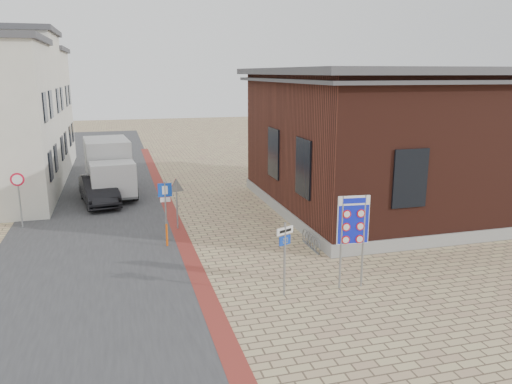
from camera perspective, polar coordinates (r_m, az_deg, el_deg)
ground at (r=16.73m, az=0.56°, el=-9.70°), size 120.00×120.00×0.00m
road_strip at (r=30.50m, az=-17.54°, el=0.40°), size 7.00×60.00×0.02m
curb_strip at (r=25.72m, az=-10.01°, el=-1.52°), size 0.60×40.00×0.02m
brick_building at (r=25.70m, az=15.73°, el=6.05°), size 13.00×13.00×6.80m
townhouse_far at (r=39.41m, az=-25.74°, el=8.66°), size 7.40×6.40×8.30m
bike_rack at (r=19.40m, az=6.30°, el=-5.63°), size 0.08×1.80×0.60m
sedan at (r=26.80m, az=-17.52°, el=0.24°), size 2.26×4.66×1.47m
box_truck at (r=28.60m, az=-16.46°, el=2.77°), size 2.83×5.88×2.98m
border_sign at (r=15.56m, az=11.04°, el=-3.37°), size 1.01×0.15×2.97m
essen_sign at (r=14.93m, az=3.30°, el=-6.41°), size 0.59×0.28×2.30m
parking_sign at (r=19.95m, az=-10.33°, el=-1.01°), size 0.54×0.07×2.46m
yield_sign at (r=21.46m, az=-9.08°, el=0.04°), size 0.78×0.19×2.19m
speed_sign at (r=23.66m, az=-25.49°, el=0.10°), size 0.58×0.07×2.44m
bollard at (r=19.71m, az=-10.15°, el=-4.88°), size 0.10×0.10×0.90m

